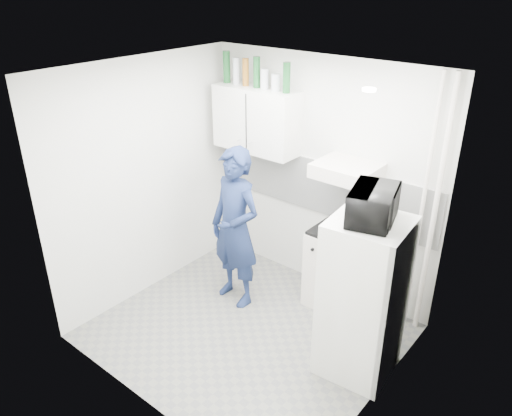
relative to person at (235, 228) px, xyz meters
The scene contains 24 objects.
floor 1.06m from the person, 38.54° to the right, with size 2.80×2.80×0.00m, color #5D5D5D.
ceiling 1.82m from the person, 38.54° to the right, with size 2.80×2.80×0.00m, color white.
wall_back 1.08m from the person, 62.17° to the left, with size 2.80×2.80×0.00m, color silver.
wall_left 1.09m from the person, 158.41° to the right, with size 2.60×2.60×0.00m, color silver.
wall_right 1.95m from the person, 11.23° to the right, with size 2.60×2.60×0.00m, color silver.
person is the anchor object (origin of this frame).
stove 1.18m from the person, 35.05° to the left, with size 0.55×0.55×0.88m, color silver.
fridge 1.57m from the person, ahead, with size 0.63×0.63×1.52m, color white.
stove_top 1.10m from the person, 35.05° to the left, with size 0.53×0.53×0.03m, color black.
saucepan 1.09m from the person, 34.39° to the left, with size 0.17×0.17×0.10m, color silver.
microwave 1.75m from the person, ahead, with size 0.34×0.51×0.28m, color black.
bottle_a 1.79m from the person, 135.29° to the left, with size 0.08×0.08×0.34m, color #144C1E.
bottle_b 1.72m from the person, 129.13° to the left, with size 0.07×0.07×0.28m, color #B2B7BC.
bottle_c 1.68m from the person, 121.84° to the left, with size 0.07×0.07×0.29m, color brown.
bottle_d 1.66m from the person, 111.91° to the left, with size 0.07×0.07×0.32m, color #144C1E.
canister_a 1.60m from the person, 104.15° to the left, with size 0.08×0.08×0.21m, color #B2B7BC.
canister_b 1.57m from the person, 92.54° to the left, with size 0.09×0.09×0.17m, color #B2B7BC.
bottle_e 1.63m from the person, 81.42° to the left, with size 0.08×0.08×0.31m, color #144C1E.
upper_cabinet 1.23m from the person, 112.05° to the left, with size 1.00×0.35×0.70m, color white.
range_hood 1.31m from the person, 34.56° to the left, with size 0.60×0.50×0.14m, color silver.
backsplash 1.03m from the person, 61.76° to the left, with size 2.74×0.03×0.60m, color white.
pipe_a 1.98m from the person, 24.39° to the left, with size 0.05×0.05×2.60m, color silver.
pipe_b 1.88m from the person, 25.94° to the left, with size 0.04×0.04×2.60m, color silver.
ceiling_spot_fixture 2.24m from the person, ahead, with size 0.10×0.10×0.02m, color white.
Camera 1 is at (2.63, -3.08, 3.35)m, focal length 35.00 mm.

